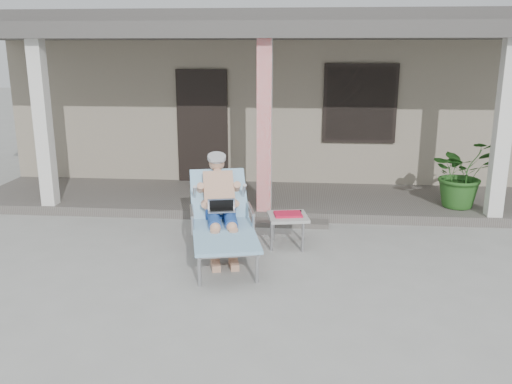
# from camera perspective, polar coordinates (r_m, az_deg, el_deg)

# --- Properties ---
(ground) EXTENTS (60.00, 60.00, 0.00)m
(ground) POSITION_cam_1_polar(r_m,az_deg,el_deg) (6.60, -0.54, -8.49)
(ground) COLOR #9E9E99
(ground) RESTS_ON ground
(house) EXTENTS (10.40, 5.40, 3.30)m
(house) POSITION_cam_1_polar(r_m,az_deg,el_deg) (12.58, 2.39, 10.53)
(house) COLOR gray
(house) RESTS_ON ground
(porch_deck) EXTENTS (10.00, 2.00, 0.15)m
(porch_deck) POSITION_cam_1_polar(r_m,az_deg,el_deg) (9.40, 1.25, -0.82)
(porch_deck) COLOR #605B56
(porch_deck) RESTS_ON ground
(porch_overhang) EXTENTS (10.00, 2.30, 2.85)m
(porch_overhang) POSITION_cam_1_polar(r_m,az_deg,el_deg) (9.00, 1.32, 15.96)
(porch_overhang) COLOR silver
(porch_overhang) RESTS_ON porch_deck
(porch_step) EXTENTS (2.00, 0.30, 0.07)m
(porch_step) POSITION_cam_1_polar(r_m,az_deg,el_deg) (8.31, 0.71, -3.21)
(porch_step) COLOR #605B56
(porch_step) RESTS_ON ground
(lounger) EXTENTS (1.17, 2.09, 1.31)m
(lounger) POSITION_cam_1_polar(r_m,az_deg,el_deg) (6.96, -3.71, -0.24)
(lounger) COLOR #B7B7BC
(lounger) RESTS_ON ground
(side_table) EXTENTS (0.61, 0.61, 0.47)m
(side_table) POSITION_cam_1_polar(r_m,az_deg,el_deg) (7.35, 3.38, -2.77)
(side_table) COLOR #ACABA7
(side_table) RESTS_ON ground
(potted_palm) EXTENTS (1.25, 1.18, 1.10)m
(potted_palm) POSITION_cam_1_polar(r_m,az_deg,el_deg) (9.21, 20.81, 1.88)
(potted_palm) COLOR #26591E
(potted_palm) RESTS_ON porch_deck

